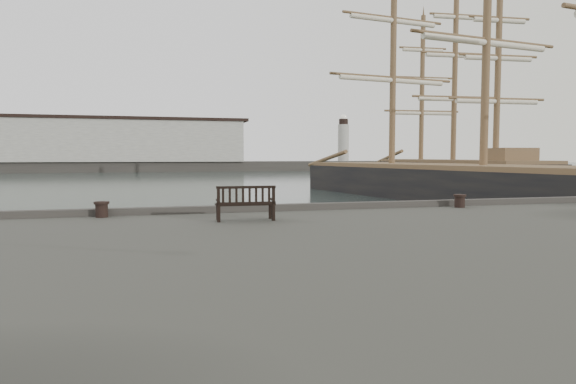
{
  "coord_description": "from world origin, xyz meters",
  "views": [
    {
      "loc": [
        -3.37,
        -13.87,
        3.07
      ],
      "look_at": [
        0.26,
        -0.5,
        2.1
      ],
      "focal_mm": 32.0,
      "sensor_mm": 36.0,
      "label": 1
    }
  ],
  "objects_px": {
    "tall_ship_main": "(482,192)",
    "tall_ship_far": "(453,177)",
    "bollard_left": "(102,209)",
    "bollard_right": "(460,201)",
    "bench": "(245,210)"
  },
  "relations": [
    {
      "from": "tall_ship_main",
      "to": "tall_ship_far",
      "type": "bearing_deg",
      "value": 53.79
    },
    {
      "from": "bollard_left",
      "to": "bollard_right",
      "type": "bearing_deg",
      "value": -1.03
    },
    {
      "from": "bollard_right",
      "to": "tall_ship_far",
      "type": "relative_size",
      "value": 0.01
    },
    {
      "from": "bench",
      "to": "bollard_right",
      "type": "height_order",
      "value": "bench"
    },
    {
      "from": "bench",
      "to": "tall_ship_far",
      "type": "bearing_deg",
      "value": 53.79
    },
    {
      "from": "bench",
      "to": "tall_ship_main",
      "type": "xyz_separation_m",
      "value": [
        18.85,
        17.07,
        -1.11
      ]
    },
    {
      "from": "bollard_left",
      "to": "bollard_right",
      "type": "height_order",
      "value": "bollard_left"
    },
    {
      "from": "bench",
      "to": "bollard_right",
      "type": "distance_m",
      "value": 6.8
    },
    {
      "from": "tall_ship_far",
      "to": "bollard_right",
      "type": "bearing_deg",
      "value": -118.33
    },
    {
      "from": "bollard_right",
      "to": "tall_ship_main",
      "type": "relative_size",
      "value": 0.01
    },
    {
      "from": "tall_ship_far",
      "to": "bollard_left",
      "type": "bearing_deg",
      "value": -128.51
    },
    {
      "from": "bench",
      "to": "bollard_left",
      "type": "height_order",
      "value": "bench"
    },
    {
      "from": "bollard_left",
      "to": "tall_ship_main",
      "type": "relative_size",
      "value": 0.01
    },
    {
      "from": "bollard_left",
      "to": "tall_ship_far",
      "type": "distance_m",
      "value": 48.04
    },
    {
      "from": "bollard_left",
      "to": "tall_ship_far",
      "type": "height_order",
      "value": "tall_ship_far"
    }
  ]
}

